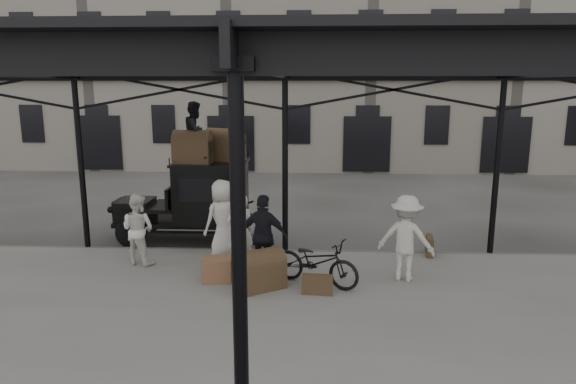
% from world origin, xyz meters
% --- Properties ---
extents(ground, '(120.00, 120.00, 0.00)m').
position_xyz_m(ground, '(0.00, 0.00, 0.00)').
color(ground, '#383533').
rests_on(ground, ground).
extents(platform, '(28.00, 8.00, 0.15)m').
position_xyz_m(platform, '(0.00, -2.00, 0.07)').
color(platform, slate).
rests_on(platform, ground).
extents(canopy, '(22.50, 9.00, 4.74)m').
position_xyz_m(canopy, '(0.00, -1.72, 4.60)').
color(canopy, black).
rests_on(canopy, ground).
extents(building_frontage, '(64.00, 8.00, 14.00)m').
position_xyz_m(building_frontage, '(0.00, 18.00, 7.00)').
color(building_frontage, slate).
rests_on(building_frontage, ground).
extents(taxi, '(3.65, 1.55, 2.18)m').
position_xyz_m(taxi, '(-2.34, 3.12, 1.20)').
color(taxi, black).
rests_on(taxi, ground).
extents(porter_left, '(0.72, 0.61, 1.67)m').
position_xyz_m(porter_left, '(-0.92, 0.75, 0.99)').
color(porter_left, beige).
rests_on(porter_left, platform).
extents(porter_midleft, '(0.95, 0.84, 1.62)m').
position_xyz_m(porter_midleft, '(-3.28, 0.86, 0.96)').
color(porter_midleft, silver).
rests_on(porter_midleft, platform).
extents(porter_centre, '(1.08, 1.05, 1.87)m').
position_xyz_m(porter_centre, '(-1.42, 1.37, 1.09)').
color(porter_centre, beige).
rests_on(porter_centre, platform).
extents(porter_official, '(1.13, 0.70, 1.79)m').
position_xyz_m(porter_official, '(-0.35, 0.17, 1.04)').
color(porter_official, black).
rests_on(porter_official, platform).
extents(porter_right, '(1.33, 1.03, 1.81)m').
position_xyz_m(porter_right, '(2.60, 0.14, 1.06)').
color(porter_right, beige).
rests_on(porter_right, platform).
extents(bicycle, '(1.97, 1.41, 0.98)m').
position_xyz_m(bicycle, '(0.75, -0.21, 0.64)').
color(bicycle, black).
rests_on(bicycle, platform).
extents(porter_roof, '(0.69, 0.83, 1.56)m').
position_xyz_m(porter_roof, '(-2.37, 3.02, 2.96)').
color(porter_roof, black).
rests_on(porter_roof, taxi).
extents(steamer_trunk_roof_near, '(1.00, 0.66, 0.71)m').
position_xyz_m(steamer_trunk_roof_near, '(-2.42, 2.87, 2.53)').
color(steamer_trunk_roof_near, '#4F3724').
rests_on(steamer_trunk_roof_near, taxi).
extents(steamer_trunk_roof_far, '(1.12, 0.93, 0.71)m').
position_xyz_m(steamer_trunk_roof_far, '(-1.67, 3.32, 2.54)').
color(steamer_trunk_roof_far, '#4F3724').
rests_on(steamer_trunk_roof_far, taxi).
extents(steamer_trunk_platform, '(1.08, 0.97, 0.68)m').
position_xyz_m(steamer_trunk_platform, '(-0.37, -0.46, 0.49)').
color(steamer_trunk_platform, '#4F3724').
rests_on(steamer_trunk_platform, platform).
extents(wicker_hamper, '(0.65, 0.52, 0.50)m').
position_xyz_m(wicker_hamper, '(-1.32, -0.11, 0.40)').
color(wicker_hamper, '#8A5D3F').
rests_on(wicker_hamper, platform).
extents(suitcase_upright, '(0.24, 0.62, 0.45)m').
position_xyz_m(suitcase_upright, '(3.49, 1.80, 0.38)').
color(suitcase_upright, '#4F3724').
rests_on(suitcase_upright, platform).
extents(suitcase_flat, '(0.61, 0.20, 0.40)m').
position_xyz_m(suitcase_flat, '(0.77, -0.72, 0.35)').
color(suitcase_flat, '#4F3724').
rests_on(suitcase_flat, platform).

